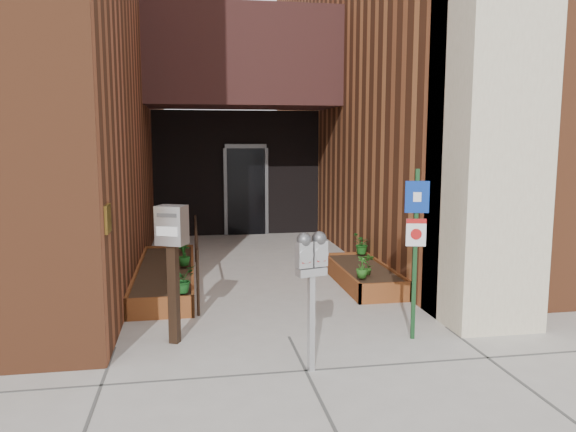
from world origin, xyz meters
name	(u,v)px	position (x,y,z in m)	size (l,w,h in m)	color
ground	(289,337)	(0.00, 0.00, 0.00)	(80.00, 80.00, 0.00)	#9E9991
architecture	(229,20)	(-0.18, 6.89, 4.98)	(20.00, 14.60, 10.00)	brown
planter_left	(166,277)	(-1.55, 2.70, 0.13)	(0.90, 3.60, 0.30)	brown
planter_right	(363,276)	(1.60, 2.20, 0.13)	(0.80, 2.20, 0.30)	brown
handrail	(196,239)	(-1.05, 2.65, 0.75)	(0.04, 3.34, 0.90)	black
parking_meter	(311,264)	(0.05, -1.00, 1.11)	(0.33, 0.20, 1.43)	#B0B0B3
sign_post	(416,236)	(1.43, -0.31, 1.23)	(0.27, 0.09, 2.00)	#163E1C
payment_dropbox	(172,245)	(-1.33, 0.04, 1.15)	(0.39, 0.34, 1.60)	black
shrub_left_a	(183,279)	(-1.25, 1.10, 0.48)	(0.33, 0.33, 0.36)	#164F1A
shrub_left_b	(172,266)	(-1.41, 1.99, 0.47)	(0.18, 0.18, 0.34)	#27601B
shrub_left_c	(184,255)	(-1.25, 2.71, 0.48)	(0.20, 0.20, 0.36)	#175319
shrub_left_d	(183,242)	(-1.29, 3.85, 0.49)	(0.20, 0.20, 0.37)	#23601B
shrub_right_a	(362,267)	(1.35, 1.46, 0.46)	(0.18, 0.18, 0.32)	#245C1A
shrub_right_b	(369,264)	(1.50, 1.62, 0.46)	(0.17, 0.17, 0.33)	#234F16
shrub_right_c	(362,244)	(1.85, 3.10, 0.48)	(0.33, 0.33, 0.36)	#1A5B1A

